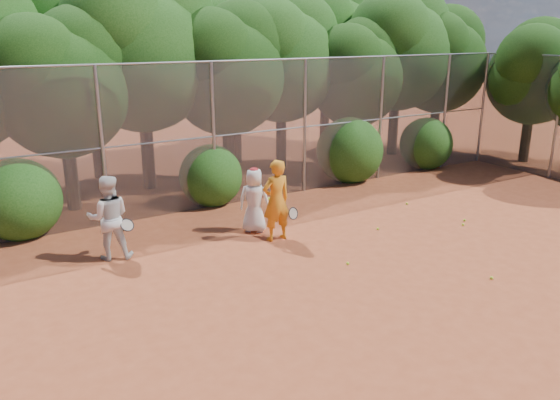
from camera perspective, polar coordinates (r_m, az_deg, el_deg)
ground at (r=11.43m, az=10.95°, el=-7.69°), size 80.00×80.00×0.00m
fence_back at (r=15.51m, az=-3.97°, el=7.15°), size 20.05×0.09×4.03m
fence_side at (r=20.31m, az=27.02°, el=7.71°), size 0.09×6.09×4.03m
tree_2 at (r=15.68m, az=-21.86°, el=11.74°), size 3.99×3.47×5.47m
tree_3 at (r=17.22m, az=-14.29°, el=15.52°), size 4.89×4.26×6.70m
tree_4 at (r=17.60m, az=-5.55°, el=13.90°), size 4.19×3.64×5.73m
tree_5 at (r=19.50m, az=0.22°, el=15.14°), size 4.51×3.92×6.17m
tree_6 at (r=20.15m, az=7.99°, el=13.40°), size 3.86×3.36×5.29m
tree_7 at (r=22.22m, az=12.28°, el=15.62°), size 4.77×4.14×6.53m
tree_8 at (r=23.43m, az=16.40°, el=14.25°), size 4.25×3.70×5.82m
tree_10 at (r=19.09m, az=-19.38°, el=15.91°), size 5.15×4.48×7.06m
tree_11 at (r=20.41m, az=-4.71°, el=15.50°), size 4.64×4.03×6.35m
tree_12 at (r=23.27m, az=4.94°, el=16.56°), size 5.02×4.37×6.88m
tree_13 at (r=22.49m, az=25.12°, el=12.37°), size 3.86×3.36×5.29m
bush_0 at (r=14.42m, az=-25.68°, el=0.38°), size 2.00×2.00×2.00m
bush_1 at (r=15.65m, az=-7.26°, el=2.82°), size 1.80×1.80×1.80m
bush_2 at (r=18.15m, az=7.31°, el=5.47°), size 2.20×2.20×2.20m
bush_3 at (r=20.51m, az=15.03°, el=5.94°), size 1.90×1.90×1.90m
player_yellow at (r=12.74m, az=-0.40°, el=-0.05°), size 0.87×0.52×1.95m
player_teen at (r=13.34m, az=-2.70°, el=0.00°), size 0.92×0.91×1.63m
player_white at (r=12.26m, az=-17.45°, el=-1.78°), size 1.06×0.92×1.86m
ball_0 at (r=14.70m, az=18.58°, el=-2.45°), size 0.07×0.07×0.07m
ball_1 at (r=13.85m, az=10.18°, el=-2.98°), size 0.07×0.07×0.07m
ball_2 at (r=11.80m, az=21.24°, el=-7.60°), size 0.07×0.07×0.07m
ball_3 at (r=15.05m, az=18.72°, el=-2.01°), size 0.07×0.07×0.07m
ball_4 at (r=11.76m, az=7.09°, el=-6.59°), size 0.07×0.07×0.07m
ball_5 at (r=16.03m, az=13.12°, el=-0.36°), size 0.07×0.07×0.07m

